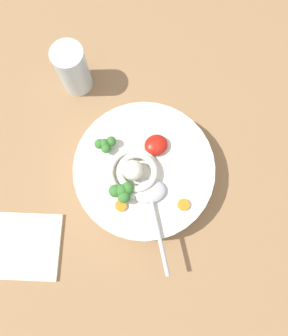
% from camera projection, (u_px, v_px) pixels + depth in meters
% --- Properties ---
extents(table_slab, '(1.22, 1.22, 0.04)m').
position_uv_depth(table_slab, '(124.00, 174.00, 0.67)').
color(table_slab, '#936D47').
rests_on(table_slab, ground).
extents(soup_bowl, '(0.27, 0.27, 0.06)m').
position_uv_depth(soup_bowl, '(144.00, 171.00, 0.62)').
color(soup_bowl, silver).
rests_on(soup_bowl, table_slab).
extents(noodle_pile, '(0.11, 0.11, 0.04)m').
position_uv_depth(noodle_pile, '(134.00, 172.00, 0.57)').
color(noodle_pile, silver).
rests_on(noodle_pile, soup_bowl).
extents(soup_spoon, '(0.07, 0.18, 0.02)m').
position_uv_depth(soup_spoon, '(151.00, 199.00, 0.57)').
color(soup_spoon, '#B7B7BC').
rests_on(soup_spoon, soup_bowl).
extents(chili_sauce_dollop, '(0.04, 0.04, 0.02)m').
position_uv_depth(chili_sauce_dollop, '(156.00, 145.00, 0.59)').
color(chili_sauce_dollop, '#B2190F').
rests_on(chili_sauce_dollop, soup_bowl).
extents(broccoli_floret_rear, '(0.04, 0.03, 0.03)m').
position_uv_depth(broccoli_floret_rear, '(105.00, 145.00, 0.58)').
color(broccoli_floret_rear, '#7A9E60').
rests_on(broccoli_floret_rear, soup_bowl).
extents(broccoli_floret_far, '(0.05, 0.04, 0.04)m').
position_uv_depth(broccoli_floret_far, '(122.00, 192.00, 0.56)').
color(broccoli_floret_far, '#7A9E60').
rests_on(broccoli_floret_far, soup_bowl).
extents(carrot_slice_right, '(0.02, 0.02, 0.01)m').
position_uv_depth(carrot_slice_right, '(183.00, 205.00, 0.57)').
color(carrot_slice_right, orange).
rests_on(carrot_slice_right, soup_bowl).
extents(carrot_slice_near_spoon, '(0.02, 0.02, 0.01)m').
position_uv_depth(carrot_slice_near_spoon, '(121.00, 206.00, 0.57)').
color(carrot_slice_near_spoon, orange).
rests_on(carrot_slice_near_spoon, soup_bowl).
extents(drinking_glass, '(0.06, 0.06, 0.12)m').
position_uv_depth(drinking_glass, '(73.00, 69.00, 0.64)').
color(drinking_glass, silver).
rests_on(drinking_glass, table_slab).
extents(folded_napkin, '(0.19, 0.18, 0.01)m').
position_uv_depth(folded_napkin, '(22.00, 246.00, 0.61)').
color(folded_napkin, beige).
rests_on(folded_napkin, table_slab).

